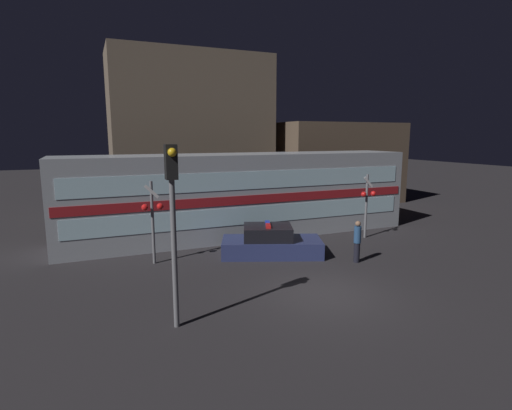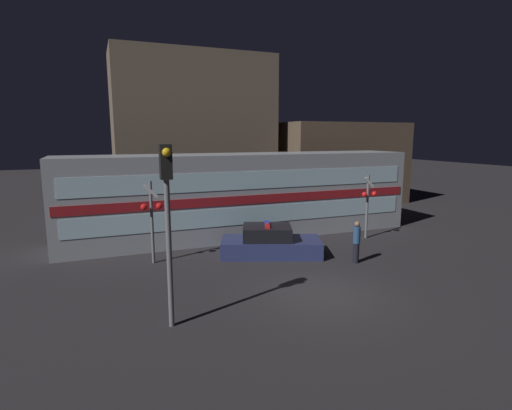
# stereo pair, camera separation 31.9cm
# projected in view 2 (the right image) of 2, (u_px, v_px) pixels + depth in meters

# --- Properties ---
(ground_plane) EXTENTS (120.00, 120.00, 0.00)m
(ground_plane) POSITION_uv_depth(u_px,v_px,m) (321.00, 294.00, 13.26)
(ground_plane) COLOR #262326
(train) EXTENTS (18.16, 3.10, 4.27)m
(train) POSITION_uv_depth(u_px,v_px,m) (244.00, 195.00, 20.74)
(train) COLOR #999EA5
(train) RESTS_ON ground_plane
(police_car) EXTENTS (4.71, 3.37, 1.44)m
(police_car) POSITION_uv_depth(u_px,v_px,m) (270.00, 243.00, 17.45)
(police_car) COLOR navy
(police_car) RESTS_ON ground_plane
(pedestrian) EXTENTS (0.29, 0.29, 1.75)m
(pedestrian) POSITION_uv_depth(u_px,v_px,m) (356.00, 242.00, 16.34)
(pedestrian) COLOR black
(pedestrian) RESTS_ON ground_plane
(crossing_signal_near) EXTENTS (0.87, 0.34, 3.27)m
(crossing_signal_near) POSITION_uv_depth(u_px,v_px,m) (368.00, 201.00, 20.11)
(crossing_signal_near) COLOR slate
(crossing_signal_near) RESTS_ON ground_plane
(crossing_signal_far) EXTENTS (0.87, 0.34, 3.40)m
(crossing_signal_far) POSITION_uv_depth(u_px,v_px,m) (152.00, 215.00, 16.08)
(crossing_signal_far) COLOR slate
(crossing_signal_far) RESTS_ON ground_plane
(traffic_light_corner) EXTENTS (0.30, 0.46, 4.96)m
(traffic_light_corner) POSITION_uv_depth(u_px,v_px,m) (168.00, 208.00, 10.44)
(traffic_light_corner) COLOR slate
(traffic_light_corner) RESTS_ON ground_plane
(building_left) EXTENTS (10.84, 4.61, 10.69)m
(building_left) POSITION_uv_depth(u_px,v_px,m) (194.00, 133.00, 27.96)
(building_left) COLOR brown
(building_left) RESTS_ON ground_plane
(building_center) EXTENTS (9.68, 5.58, 6.15)m
(building_center) POSITION_uv_depth(u_px,v_px,m) (338.00, 163.00, 31.44)
(building_center) COLOR brown
(building_center) RESTS_ON ground_plane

